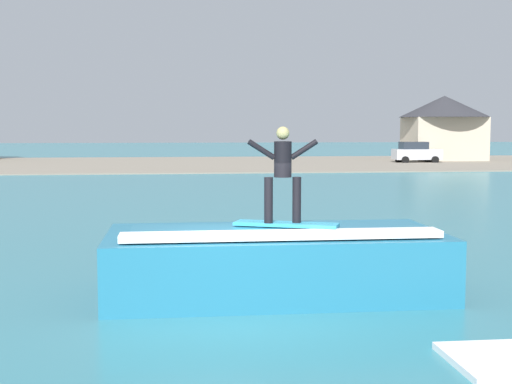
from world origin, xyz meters
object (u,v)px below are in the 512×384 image
object	(u,v)px
surfer	(283,169)
car_far_shore	(416,152)
surfboard	(286,224)
wave_crest	(275,261)
house_gabled_white	(444,123)

from	to	relation	value
surfer	car_far_shore	distance (m)	50.47
surfer	car_far_shore	bearing A→B (deg)	68.07
surfboard	surfer	bearing A→B (deg)	-153.78
surfboard	surfer	size ratio (longest dim) A/B	1.11
wave_crest	surfer	bearing A→B (deg)	-70.48
surfboard	house_gabled_white	bearing A→B (deg)	65.81
wave_crest	house_gabled_white	distance (m)	55.34
surfboard	car_far_shore	xyz separation A→B (m)	(18.77, 46.77, -0.42)
wave_crest	car_far_shore	distance (m)	50.23
surfboard	house_gabled_white	size ratio (longest dim) A/B	0.24
wave_crest	surfboard	bearing A→B (deg)	-55.19
wave_crest	car_far_shore	xyz separation A→B (m)	(18.94, 46.52, 0.32)
house_gabled_white	surfboard	bearing A→B (deg)	-114.19
surfer	house_gabled_white	xyz separation A→B (m)	(22.78, 50.59, 1.12)
surfboard	wave_crest	bearing A→B (deg)	124.81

